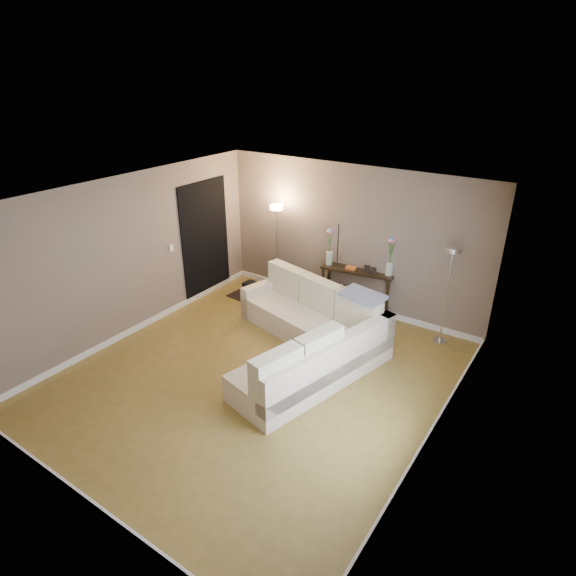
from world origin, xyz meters
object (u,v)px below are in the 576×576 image
Objects in this scene: sectional_sofa at (309,334)px; console_table at (353,287)px; floor_lamp_lit at (277,232)px; floor_lamp_unlit at (449,277)px.

sectional_sofa is 2.29× the size of console_table.
floor_lamp_lit is (-1.54, -0.18, 0.79)m from console_table.
floor_lamp_unlit is (3.26, -0.04, -0.09)m from floor_lamp_lit.
floor_lamp_unlit is at bearing -7.30° from console_table.
console_table is at bearing 6.51° from floor_lamp_lit.
floor_lamp_lit is 3.26m from floor_lamp_unlit.
floor_lamp_unlit reaches higher than sectional_sofa.
floor_lamp_lit reaches higher than console_table.
floor_lamp_lit reaches higher than sectional_sofa.
sectional_sofa is at bearing -42.16° from floor_lamp_lit.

